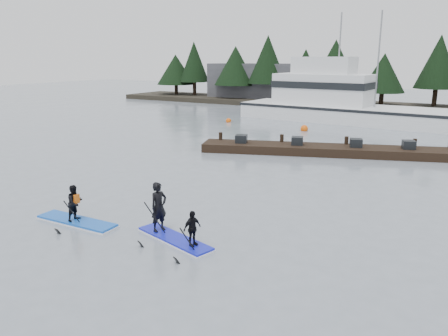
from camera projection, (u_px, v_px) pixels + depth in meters
The scene contains 10 objects.
ground at pixel (131, 240), 14.19m from camera, with size 160.00×160.00×0.00m, color slate.
far_shore at pixel (384, 107), 49.32m from camera, with size 70.00×8.00×0.60m, color #2D281E.
treeline at pixel (383, 110), 49.39m from camera, with size 60.00×4.00×8.00m, color black, non-canonical shape.
waterfront_building at pixel (277, 83), 57.28m from camera, with size 18.00×6.00×5.00m, color #4C4C51.
fishing_boat_large at pixel (339, 112), 40.86m from camera, with size 19.97×6.79×10.86m.
floating_dock at pixel (330, 150), 26.68m from camera, with size 15.70×2.09×0.52m, color black.
buoy_a at pixel (229, 122), 40.02m from camera, with size 0.48×0.48×0.48m, color #E9570B.
buoy_b at pixel (304, 131), 35.32m from camera, with size 0.61×0.61×0.61m, color #E9570B.
paddleboard_solo at pixel (76, 211), 15.53m from camera, with size 3.24×1.10×1.86m.
paddleboard_duo at pixel (171, 221), 14.12m from camera, with size 3.14×1.67×2.31m.
Camera 1 is at (9.23, -9.88, 5.75)m, focal length 35.00 mm.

